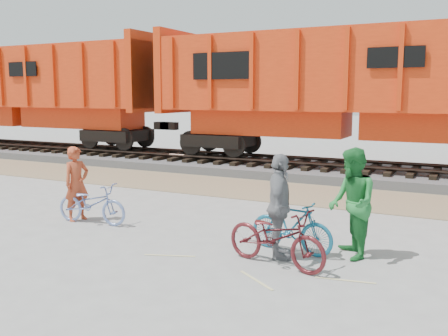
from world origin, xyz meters
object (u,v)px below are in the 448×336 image
Objects in this scene: bicycle_teal at (291,226)px; bicycle_maroon at (276,237)px; bicycle_blue at (92,204)px; hopper_car_left at (29,90)px; person_woman at (279,207)px; hopper_car_center at (357,88)px; person_man at (352,203)px; person_solo at (77,184)px.

bicycle_teal is 0.79m from bicycle_maroon.
bicycle_blue is 4.59m from bicycle_maroon.
person_woman is at bearing -29.97° from hopper_car_left.
hopper_car_center is 9.32m from person_woman.
person_man reaches higher than bicycle_maroon.
bicycle_teal is (15.78, -8.66, -2.53)m from hopper_car_left.
bicycle_maroon is at bearing -30.90° from hopper_car_left.
hopper_car_left is 15.00m from hopper_car_center.
bicycle_blue is 1.06× the size of bicycle_teal.
person_solo is at bearing 98.20° from bicycle_teal.
person_solo is at bearing 73.39° from bicycle_blue.
bicycle_blue is 1.02× the size of person_solo.
person_woman is (-0.10, 0.40, 0.41)m from bicycle_maroon.
hopper_car_left is 7.78× the size of person_woman.
person_woman is (-0.09, -0.39, 0.42)m from bicycle_teal.
hopper_car_center is 8.89m from person_man.
bicycle_blue is at bearing -115.54° from person_man.
bicycle_maroon is at bearing -73.05° from person_man.
bicycle_teal is 1.12m from person_man.
bicycle_maroon reaches higher than bicycle_teal.
hopper_car_center is 8.30× the size of bicycle_blue.
person_solo is (-5.03, 0.86, 0.34)m from bicycle_maroon.
hopper_car_left is 14.46m from bicycle_blue.
person_man is 1.24m from person_woman.
person_solo is (-5.02, 0.07, 0.35)m from bicycle_teal.
bicycle_teal reaches higher than bicycle_blue.
person_man is at bearing -92.93° from bicycle_blue.
person_man reaches higher than bicycle_blue.
hopper_car_left is 13.94m from person_solo.
person_man is at bearing -79.71° from person_woman.
person_solo is 6.02m from person_man.
bicycle_maroon is 0.58m from person_woman.
person_man reaches higher than bicycle_teal.
person_solo reaches higher than bicycle_blue.
hopper_car_left is 7.39× the size of person_man.
person_man is at bearing -78.11° from hopper_car_center.
person_solo is (10.76, -8.59, -2.18)m from hopper_car_left.
person_man is (16.78, -8.46, -2.06)m from hopper_car_left.
person_solo is at bearing -116.25° from hopper_car_center.
bicycle_blue is at bearing 93.95° from bicycle_maroon.
person_woman is at bearing -80.80° from person_solo.
bicycle_maroon is at bearing 176.08° from person_woman.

